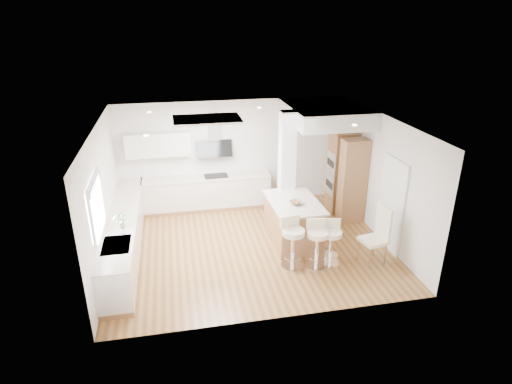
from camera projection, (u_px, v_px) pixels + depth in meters
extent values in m
plane|color=#9D6B3A|center=(251.00, 246.00, 9.58)|extent=(6.00, 6.00, 0.00)
cube|color=silver|center=(251.00, 246.00, 9.58)|extent=(6.00, 5.00, 0.02)
cube|color=white|center=(233.00, 153.00, 11.30)|extent=(6.00, 0.04, 2.80)
cube|color=white|center=(102.00, 199.00, 8.49)|extent=(0.04, 5.00, 2.80)
cube|color=white|center=(382.00, 178.00, 9.58)|extent=(0.04, 5.00, 2.80)
cube|color=white|center=(207.00, 119.00, 8.90)|extent=(1.40, 0.95, 0.05)
cube|color=white|center=(207.00, 120.00, 8.91)|extent=(1.25, 0.80, 0.03)
cylinder|color=white|center=(149.00, 112.00, 9.49)|extent=(0.10, 0.10, 0.02)
cylinder|color=white|center=(146.00, 136.00, 7.69)|extent=(0.10, 0.10, 0.02)
cylinder|color=white|center=(259.00, 108.00, 9.95)|extent=(0.10, 0.10, 0.02)
cylinder|color=white|center=(328.00, 109.00, 9.77)|extent=(0.10, 0.10, 0.02)
cylinder|color=white|center=(354.00, 125.00, 8.41)|extent=(0.10, 0.10, 0.02)
cube|color=white|center=(96.00, 206.00, 7.59)|extent=(0.03, 1.15, 0.95)
cube|color=white|center=(93.00, 180.00, 7.40)|extent=(0.04, 1.28, 0.06)
cube|color=white|center=(101.00, 232.00, 7.79)|extent=(0.04, 1.28, 0.06)
cube|color=white|center=(92.00, 222.00, 7.04)|extent=(0.04, 0.06, 0.95)
cube|color=white|center=(101.00, 193.00, 8.14)|extent=(0.04, 0.06, 0.95)
cube|color=#A7A9AF|center=(94.00, 184.00, 7.43)|extent=(0.03, 1.18, 0.14)
cube|color=#413A33|center=(392.00, 205.00, 9.19)|extent=(0.02, 0.90, 2.00)
cube|color=white|center=(391.00, 205.00, 9.19)|extent=(0.05, 1.00, 2.10)
cube|color=#A17045|center=(127.00, 251.00, 9.30)|extent=(0.60, 4.50, 0.10)
cube|color=silver|center=(124.00, 233.00, 9.13)|extent=(0.60, 4.50, 0.76)
cube|color=beige|center=(122.00, 216.00, 8.97)|extent=(0.63, 4.50, 0.04)
cube|color=#ADADB2|center=(116.00, 245.00, 7.84)|extent=(0.50, 0.75, 0.02)
cube|color=#ADADB2|center=(116.00, 252.00, 7.70)|extent=(0.40, 0.34, 0.10)
cube|color=#ADADB2|center=(118.00, 243.00, 8.02)|extent=(0.40, 0.34, 0.10)
cylinder|color=white|center=(123.00, 228.00, 8.06)|extent=(0.02, 0.02, 0.36)
torus|color=white|center=(118.00, 220.00, 7.98)|extent=(0.18, 0.02, 0.18)
imported|color=#467F40|center=(121.00, 221.00, 8.37)|extent=(0.17, 0.12, 0.33)
cube|color=#A17045|center=(208.00, 206.00, 11.41)|extent=(3.30, 0.60, 0.10)
cube|color=silver|center=(207.00, 192.00, 11.25)|extent=(3.30, 0.60, 0.76)
cube|color=beige|center=(207.00, 177.00, 11.09)|extent=(3.33, 0.63, 0.04)
cube|color=black|center=(216.00, 176.00, 11.13)|extent=(0.60, 0.40, 0.01)
cube|color=silver|center=(158.00, 144.00, 10.64)|extent=(1.60, 0.34, 0.60)
cube|color=#ADADB2|center=(213.00, 127.00, 10.83)|extent=(0.25, 0.18, 0.70)
cube|color=black|center=(215.00, 149.00, 10.97)|extent=(0.90, 0.26, 0.44)
cube|color=white|center=(287.00, 170.00, 10.09)|extent=(0.35, 0.35, 2.80)
cube|color=silver|center=(326.00, 114.00, 10.22)|extent=(1.78, 2.20, 0.40)
cube|color=#A17045|center=(342.00, 171.00, 11.02)|extent=(0.62, 0.62, 2.10)
cube|color=#A17045|center=(353.00, 181.00, 10.38)|extent=(0.62, 0.40, 2.10)
cube|color=#ADADB2|center=(331.00, 163.00, 10.86)|extent=(0.02, 0.55, 0.55)
cube|color=#ADADB2|center=(330.00, 184.00, 11.09)|extent=(0.02, 0.55, 0.55)
cube|color=black|center=(331.00, 163.00, 10.86)|extent=(0.01, 0.45, 0.18)
cube|color=black|center=(329.00, 184.00, 11.08)|extent=(0.01, 0.45, 0.18)
cube|color=#A17045|center=(293.00, 222.00, 9.65)|extent=(1.02, 1.55, 0.94)
cube|color=beige|center=(294.00, 202.00, 9.46)|extent=(1.11, 1.64, 0.04)
imported|color=slate|center=(296.00, 203.00, 9.29)|extent=(0.29, 0.29, 0.07)
sphere|color=orange|center=(298.00, 202.00, 9.30)|extent=(0.08, 0.08, 0.08)
sphere|color=orange|center=(294.00, 202.00, 9.30)|extent=(0.08, 0.08, 0.08)
sphere|color=#79A236|center=(297.00, 203.00, 9.25)|extent=(0.08, 0.08, 0.08)
cylinder|color=white|center=(292.00, 265.00, 8.81)|extent=(0.56, 0.56, 0.03)
cylinder|color=white|center=(293.00, 250.00, 8.67)|extent=(0.09, 0.09, 0.71)
cylinder|color=white|center=(292.00, 256.00, 8.72)|extent=(0.43, 0.43, 0.02)
cylinder|color=#F0E8C3|center=(293.00, 232.00, 8.51)|extent=(0.53, 0.53, 0.11)
cube|color=#F0E8C3|center=(290.00, 221.00, 8.60)|extent=(0.42, 0.13, 0.24)
cylinder|color=white|center=(316.00, 265.00, 8.83)|extent=(0.48, 0.48, 0.03)
cylinder|color=white|center=(317.00, 251.00, 8.69)|extent=(0.08, 0.08, 0.66)
cylinder|color=white|center=(316.00, 256.00, 8.75)|extent=(0.37, 0.37, 0.02)
cylinder|color=#F0E8C3|center=(318.00, 234.00, 8.55)|extent=(0.46, 0.46, 0.10)
cube|color=#F0E8C3|center=(316.00, 224.00, 8.64)|extent=(0.39, 0.08, 0.22)
cylinder|color=white|center=(329.00, 263.00, 8.90)|extent=(0.52, 0.52, 0.03)
cylinder|color=white|center=(330.00, 249.00, 8.77)|extent=(0.08, 0.08, 0.64)
cylinder|color=white|center=(330.00, 255.00, 8.82)|extent=(0.40, 0.40, 0.01)
cylinder|color=#F0E8C3|center=(332.00, 234.00, 8.63)|extent=(0.50, 0.50, 0.10)
cube|color=#F0E8C3|center=(331.00, 223.00, 8.72)|extent=(0.38, 0.13, 0.22)
cube|color=#F0E8C3|center=(373.00, 241.00, 8.78)|extent=(0.56, 0.56, 0.06)
cube|color=#F0E8C3|center=(383.00, 224.00, 8.71)|extent=(0.14, 0.45, 0.77)
cylinder|color=#A17045|center=(369.00, 258.00, 8.65)|extent=(0.05, 0.05, 0.47)
cylinder|color=#A17045|center=(358.00, 249.00, 8.98)|extent=(0.05, 0.05, 0.47)
cylinder|color=#A17045|center=(385.00, 255.00, 8.78)|extent=(0.05, 0.05, 0.47)
cylinder|color=#A17045|center=(374.00, 246.00, 9.11)|extent=(0.05, 0.05, 0.47)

